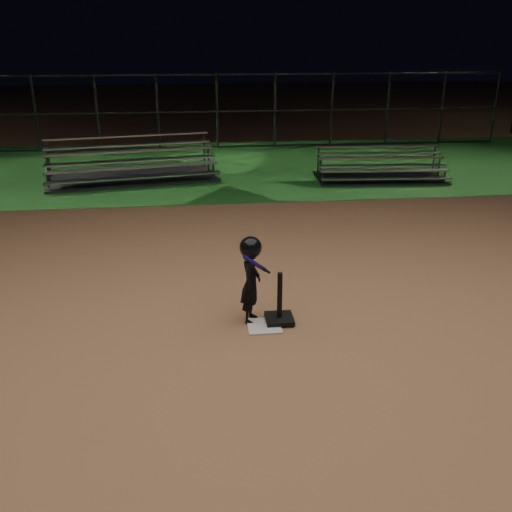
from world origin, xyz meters
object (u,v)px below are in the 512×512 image
Objects in this scene: batting_tee at (279,312)px; child_batter at (251,277)px; home_plate at (264,326)px; bleacher_left at (132,171)px; bleacher_right at (380,173)px.

child_batter is at bearing 166.23° from batting_tee.
batting_tee is (0.23, 0.12, 0.14)m from home_plate.
bleacher_left is at bearing 107.87° from batting_tee.
home_plate is 0.36× the size of child_batter.
child_batter is at bearing 126.97° from home_plate.
bleacher_left is at bearing 106.29° from home_plate.
bleacher_right is at bearing -12.87° from child_batter.
batting_tee is 0.64m from child_batter.
home_plate is at bearing -152.96° from batting_tee.
home_plate is at bearing -126.60° from child_batter.
bleacher_left is at bearing 32.12° from child_batter.
home_plate is 0.70m from child_batter.
bleacher_right is (4.19, 7.96, 0.16)m from home_plate.
home_plate is 0.29m from batting_tee.
bleacher_left reaches higher than home_plate.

